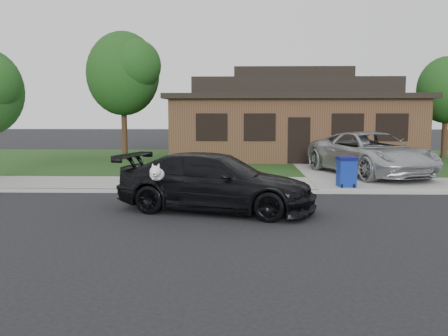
{
  "coord_description": "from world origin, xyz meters",
  "views": [
    {
      "loc": [
        1.26,
        -11.91,
        2.55
      ],
      "look_at": [
        0.88,
        0.81,
        1.1
      ],
      "focal_mm": 40.0,
      "sensor_mm": 36.0,
      "label": 1
    }
  ],
  "objects": [
    {
      "name": "driveway",
      "position": [
        6.0,
        10.0,
        0.07
      ],
      "size": [
        4.5,
        13.0,
        0.14
      ],
      "primitive_type": "cube",
      "color": "gray",
      "rests_on": "ground"
    },
    {
      "name": "sedan",
      "position": [
        0.67,
        0.71,
        0.74
      ],
      "size": [
        5.47,
        3.4,
        1.48
      ],
      "rotation": [
        0.0,
        0.0,
        1.29
      ],
      "color": "black",
      "rests_on": "ground"
    },
    {
      "name": "recycling_bin",
      "position": [
        4.72,
        4.1,
        0.61
      ],
      "size": [
        0.62,
        0.65,
        0.98
      ],
      "rotation": [
        0.0,
        0.0,
        0.06
      ],
      "color": "navy",
      "rests_on": "sidewalk"
    },
    {
      "name": "ground",
      "position": [
        0.0,
        0.0,
        0.0
      ],
      "size": [
        120.0,
        120.0,
        0.0
      ],
      "primitive_type": "plane",
      "color": "black",
      "rests_on": "ground"
    },
    {
      "name": "sidewalk",
      "position": [
        0.0,
        5.0,
        0.06
      ],
      "size": [
        60.0,
        3.0,
        0.12
      ],
      "primitive_type": "cube",
      "color": "gray",
      "rests_on": "ground"
    },
    {
      "name": "tree_0",
      "position": [
        -4.34,
        12.88,
        4.48
      ],
      "size": [
        3.78,
        3.6,
        6.34
      ],
      "color": "#332114",
      "rests_on": "ground"
    },
    {
      "name": "minivan",
      "position": [
        6.25,
        7.08,
        0.96
      ],
      "size": [
        4.47,
        6.44,
        1.63
      ],
      "primitive_type": "imported",
      "rotation": [
        0.0,
        0.0,
        0.33
      ],
      "color": "#A5A8AC",
      "rests_on": "driveway"
    },
    {
      "name": "curb",
      "position": [
        0.0,
        3.5,
        0.06
      ],
      "size": [
        60.0,
        0.12,
        0.12
      ],
      "primitive_type": "cube",
      "color": "gray",
      "rests_on": "ground"
    },
    {
      "name": "house",
      "position": [
        4.0,
        15.0,
        2.13
      ],
      "size": [
        12.6,
        8.6,
        4.65
      ],
      "color": "#422B1C",
      "rests_on": "ground"
    },
    {
      "name": "lawn",
      "position": [
        0.0,
        13.0,
        0.07
      ],
      "size": [
        60.0,
        13.0,
        0.13
      ],
      "primitive_type": "cube",
      "color": "#193814",
      "rests_on": "ground"
    }
  ]
}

